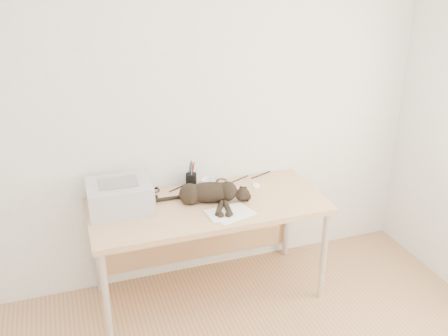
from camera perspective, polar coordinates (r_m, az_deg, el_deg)
name	(u,v)px	position (r m, az deg, el deg)	size (l,w,h in m)	color
wall_back	(192,110)	(3.50, -3.70, 6.66)	(3.50, 3.50, 0.00)	white
desk	(205,215)	(3.52, -2.21, -5.43)	(1.60, 0.70, 0.74)	tan
printer	(120,196)	(3.35, -11.84, -3.12)	(0.42, 0.36, 0.20)	#BBBBC0
papers	(230,213)	(3.26, 0.70, -5.18)	(0.33, 0.26, 0.01)	white
cat	(207,194)	(3.38, -1.92, -2.94)	(0.64, 0.40, 0.15)	black
mug	(208,185)	(3.54, -1.79, -2.01)	(0.10, 0.10, 0.10)	white
pen_cup	(191,180)	(3.60, -3.77, -1.40)	(0.08, 0.08, 0.20)	black
remote_grey	(208,186)	(3.62, -1.80, -2.07)	(0.05, 0.17, 0.02)	gray
remote_black	(244,194)	(3.50, 2.29, -2.95)	(0.05, 0.19, 0.02)	black
mouse	(256,184)	(3.64, 3.66, -1.85)	(0.06, 0.10, 0.03)	white
cable_tangle	(196,185)	(3.65, -3.27, -1.91)	(1.36, 0.08, 0.01)	black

